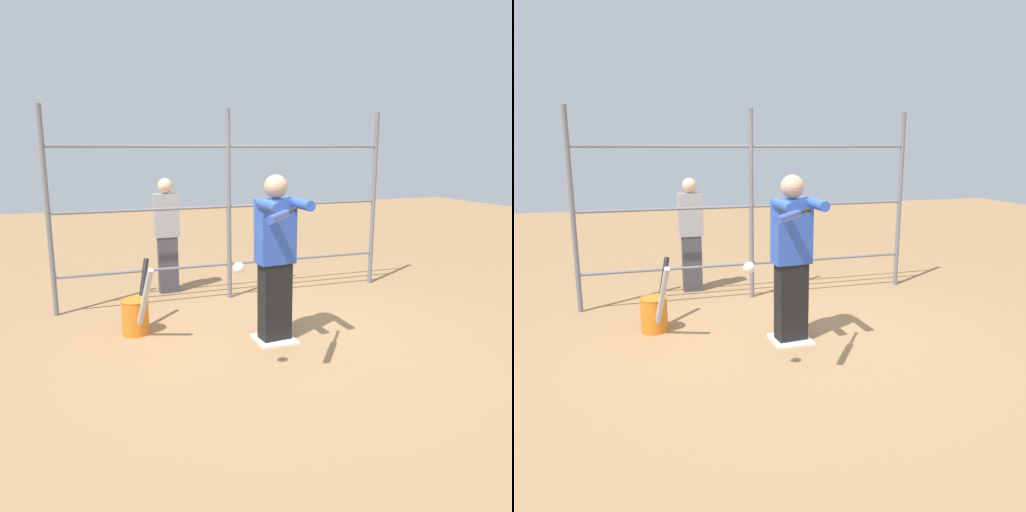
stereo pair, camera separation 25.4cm
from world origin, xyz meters
TOP-DOWN VIEW (x-y plane):
  - ground_plane at (0.00, 0.00)m, footprint 24.00×24.00m
  - home_plate at (0.00, 0.00)m, footprint 0.40×0.40m
  - fence_backstop at (0.00, -1.60)m, footprint 4.36×0.06m
  - batter at (0.00, 0.02)m, footprint 0.43×0.59m
  - baseball_bat_swinging at (0.31, 0.87)m, footprint 0.56×0.72m
  - softball_in_flight at (0.64, 0.80)m, footprint 0.10×0.10m
  - bat_bucket at (1.32, -0.66)m, footprint 0.38×0.95m
  - bystander_behind_fence at (0.71, -2.14)m, footprint 0.32×0.20m

SIDE VIEW (x-z plane):
  - ground_plane at x=0.00m, z-range 0.00..0.00m
  - home_plate at x=0.00m, z-range 0.00..0.02m
  - bat_bucket at x=1.32m, z-range -0.18..0.63m
  - bystander_behind_fence at x=0.71m, z-range 0.03..1.59m
  - batter at x=0.00m, z-range 0.07..1.77m
  - softball_in_flight at x=0.64m, z-range 0.95..1.05m
  - fence_backstop at x=0.00m, z-range 0.00..2.42m
  - baseball_bat_swinging at x=0.31m, z-range 1.38..1.46m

